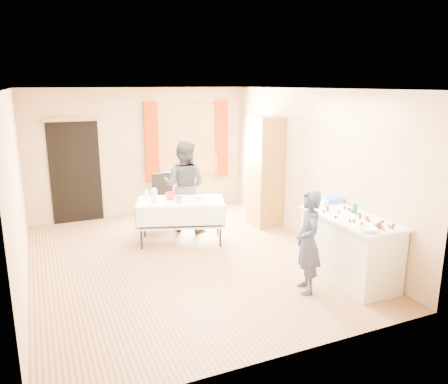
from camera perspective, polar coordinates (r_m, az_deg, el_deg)
name	(u,v)px	position (r m, az deg, el deg)	size (l,w,h in m)	color
floor	(185,260)	(6.92, -5.11, -8.89)	(4.50, 5.50, 0.02)	#9E7047
ceiling	(181,88)	(6.38, -5.63, 13.35)	(4.50, 5.50, 0.02)	white
wall_back	(140,152)	(9.14, -10.86, 5.10)	(4.50, 0.02, 2.60)	tan
wall_front	(278,236)	(4.09, 7.04, -5.74)	(4.50, 0.02, 2.60)	tan
wall_left	(16,193)	(6.22, -25.51, -0.16)	(0.02, 5.50, 2.60)	tan
wall_right	(310,167)	(7.53, 11.21, 3.20)	(0.02, 5.50, 2.60)	tan
window_frame	(187,140)	(9.35, -4.85, 6.72)	(1.32, 0.06, 1.52)	olive
window_pane	(187,141)	(9.33, -4.81, 6.71)	(1.20, 0.02, 1.40)	white
curtain_left	(152,143)	(9.08, -9.43, 6.37)	(0.28, 0.06, 1.65)	#9A2700
curtain_right	(222,139)	(9.58, -0.30, 6.95)	(0.28, 0.06, 1.65)	#9A2700
doorway	(75,172)	(8.97, -18.84, 2.48)	(0.95, 0.04, 2.00)	black
door_lintel	(71,119)	(8.81, -19.34, 8.96)	(1.05, 0.06, 0.08)	olive
cabinet	(265,172)	(8.33, 5.40, 2.63)	(0.50, 0.60, 2.08)	olive
counter	(349,248)	(6.36, 16.02, -7.03)	(0.71, 1.49, 0.91)	beige
party_table	(181,217)	(7.53, -5.64, -3.28)	(1.63, 1.18, 0.75)	black
chair	(167,210)	(8.49, -7.50, -2.38)	(0.47, 0.47, 1.01)	black
girl	(308,242)	(5.78, 10.93, -6.43)	(0.46, 0.57, 1.37)	#202742
woman	(184,186)	(8.07, -5.20, 0.81)	(1.04, 1.01, 1.68)	black
soda_can	(355,209)	(6.38, 16.75, -2.09)	(0.07, 0.07, 0.12)	#008C26
mixing_bowl	(368,230)	(5.64, 18.25, -4.69)	(0.28, 0.28, 0.05)	white
foam_block	(323,203)	(6.62, 12.81, -1.45)	(0.15, 0.10, 0.08)	white
blue_basket	(332,200)	(6.84, 13.90, -1.03)	(0.30, 0.20, 0.08)	blue
pitcher	(154,196)	(7.32, -9.12, -0.54)	(0.11, 0.11, 0.22)	silver
cup_red	(170,196)	(7.47, -7.06, -0.54)	(0.22, 0.22, 0.13)	red
cup_rainbow	(179,200)	(7.28, -5.96, -0.99)	(0.14, 0.14, 0.10)	red
small_bowl	(199,197)	(7.53, -3.33, -0.64)	(0.22, 0.22, 0.05)	white
pastry_tray	(209,201)	(7.33, -1.99, -1.15)	(0.28, 0.20, 0.02)	white
bottle	(147,193)	(7.66, -10.07, -0.16)	(0.09, 0.09, 0.16)	white
cake_balls	(363,220)	(6.05, 17.65, -3.44)	(0.51, 1.13, 0.04)	#3F2314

